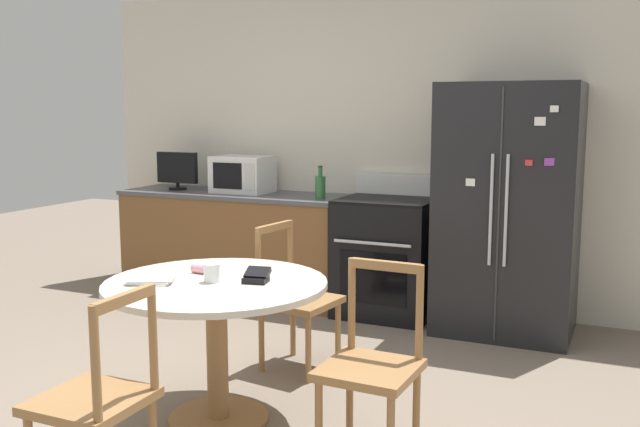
% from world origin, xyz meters
% --- Properties ---
extents(ground_plane, '(14.00, 14.00, 0.00)m').
position_xyz_m(ground_plane, '(0.00, 0.00, 0.00)').
color(ground_plane, gray).
extents(back_wall, '(5.20, 0.10, 2.60)m').
position_xyz_m(back_wall, '(0.00, 2.65, 1.30)').
color(back_wall, silver).
rests_on(back_wall, ground_plane).
extents(kitchen_counter, '(2.02, 0.64, 0.90)m').
position_xyz_m(kitchen_counter, '(-1.20, 2.29, 0.45)').
color(kitchen_counter, brown).
rests_on(kitchen_counter, ground_plane).
extents(refrigerator, '(0.95, 0.77, 1.79)m').
position_xyz_m(refrigerator, '(1.11, 2.21, 0.90)').
color(refrigerator, black).
rests_on(refrigerator, ground_plane).
extents(oven_range, '(0.73, 0.68, 1.08)m').
position_xyz_m(oven_range, '(0.18, 2.26, 0.47)').
color(oven_range, black).
rests_on(oven_range, ground_plane).
extents(microwave, '(0.47, 0.36, 0.31)m').
position_xyz_m(microwave, '(-1.14, 2.32, 1.05)').
color(microwave, white).
rests_on(microwave, kitchen_counter).
extents(countertop_tv, '(0.40, 0.16, 0.33)m').
position_xyz_m(countertop_tv, '(-1.78, 2.27, 1.08)').
color(countertop_tv, black).
rests_on(countertop_tv, kitchen_counter).
extents(counter_bottle, '(0.08, 0.08, 0.26)m').
position_xyz_m(counter_bottle, '(-0.36, 2.20, 1.00)').
color(counter_bottle, '#2D6B38').
rests_on(counter_bottle, kitchen_counter).
extents(dining_table, '(1.14, 1.14, 0.75)m').
position_xyz_m(dining_table, '(0.01, 0.05, 0.59)').
color(dining_table, beige).
rests_on(dining_table, ground_plane).
extents(dining_chair_right, '(0.44, 0.44, 0.90)m').
position_xyz_m(dining_chair_right, '(0.87, 0.02, 0.43)').
color(dining_chair_right, '#9E7042').
rests_on(dining_chair_right, ground_plane).
extents(dining_chair_near, '(0.42, 0.42, 0.90)m').
position_xyz_m(dining_chair_near, '(-0.02, -0.80, 0.43)').
color(dining_chair_near, '#9E7042').
rests_on(dining_chair_near, ground_plane).
extents(dining_chair_far, '(0.47, 0.47, 0.90)m').
position_xyz_m(dining_chair_far, '(0.05, 0.91, 0.43)').
color(dining_chair_far, '#9E7042').
rests_on(dining_chair_far, ground_plane).
extents(candle_glass, '(0.08, 0.08, 0.09)m').
position_xyz_m(candle_glass, '(0.01, 0.03, 0.79)').
color(candle_glass, silver).
rests_on(candle_glass, dining_table).
extents(folded_napkin, '(0.15, 0.07, 0.05)m').
position_xyz_m(folded_napkin, '(-0.13, 0.17, 0.77)').
color(folded_napkin, pink).
rests_on(folded_napkin, dining_table).
extents(wallet, '(0.14, 0.15, 0.07)m').
position_xyz_m(wallet, '(0.21, 0.13, 0.77)').
color(wallet, black).
rests_on(wallet, dining_table).
extents(mail_stack, '(0.33, 0.37, 0.02)m').
position_xyz_m(mail_stack, '(-0.30, -0.04, 0.76)').
color(mail_stack, white).
rests_on(mail_stack, dining_table).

